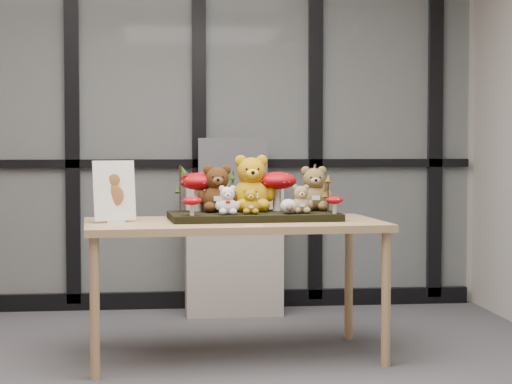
{
  "coord_description": "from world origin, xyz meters",
  "views": [
    {
      "loc": [
        0.12,
        -4.22,
        1.19
      ],
      "look_at": [
        0.68,
        0.84,
        0.93
      ],
      "focal_mm": 65.0,
      "sensor_mm": 36.0,
      "label": 1
    }
  ],
  "objects": [
    {
      "name": "sign_holder",
      "position": [
        -0.09,
        0.85,
        0.92
      ],
      "size": [
        0.23,
        0.13,
        0.34
      ],
      "rotation": [
        0.0,
        0.0,
        0.39
      ],
      "color": "silver",
      "rests_on": "display_table"
    },
    {
      "name": "mushroom_front_right",
      "position": [
        1.12,
        0.81,
        0.86
      ],
      "size": [
        0.1,
        0.1,
        0.11
      ],
      "primitive_type": null,
      "color": "#9B050D",
      "rests_on": "diorama_tray"
    },
    {
      "name": "sprig_dry_mid_right",
      "position": [
        1.11,
        0.95,
        0.91
      ],
      "size": [
        0.05,
        0.05,
        0.21
      ],
      "primitive_type": null,
      "color": "brown",
      "rests_on": "diorama_tray"
    },
    {
      "name": "sprig_green_far_left",
      "position": [
        0.27,
        1.04,
        0.94
      ],
      "size": [
        0.05,
        0.05,
        0.26
      ],
      "primitive_type": null,
      "color": "#0F360C",
      "rests_on": "diorama_tray"
    },
    {
      "name": "diorama_tray",
      "position": [
        0.68,
        0.95,
        0.79
      ],
      "size": [
        0.97,
        0.53,
        0.04
      ],
      "primitive_type": "cube",
      "rotation": [
        0.0,
        0.0,
        0.07
      ],
      "color": "black",
      "rests_on": "display_table"
    },
    {
      "name": "sprig_green_centre",
      "position": [
        0.58,
        1.12,
        0.92
      ],
      "size": [
        0.05,
        0.05,
        0.23
      ],
      "primitive_type": null,
      "color": "#0F360C",
      "rests_on": "diorama_tray"
    },
    {
      "name": "cabinet",
      "position": [
        0.68,
        2.24,
        0.44
      ],
      "size": [
        0.67,
        0.39,
        0.89
      ],
      "primitive_type": "cube",
      "color": "gray",
      "rests_on": "floor"
    },
    {
      "name": "glass_partition",
      "position": [
        -0.0,
        2.47,
        1.42
      ],
      "size": [
        4.9,
        0.06,
        2.78
      ],
      "color": "#2D383F",
      "rests_on": "floor"
    },
    {
      "name": "label_card",
      "position": [
        0.64,
        0.55,
        0.77
      ],
      "size": [
        0.09,
        0.03,
        0.0
      ],
      "primitive_type": "cube",
      "color": "white",
      "rests_on": "display_table"
    },
    {
      "name": "room_shell",
      "position": [
        0.0,
        0.0,
        1.68
      ],
      "size": [
        5.0,
        5.0,
        5.0
      ],
      "color": "#AAA8A1",
      "rests_on": "floor"
    },
    {
      "name": "mushroom_back_left",
      "position": [
        0.38,
        1.08,
        0.93
      ],
      "size": [
        0.22,
        0.22,
        0.25
      ],
      "primitive_type": null,
      "color": "#9B050D",
      "rests_on": "diorama_tray"
    },
    {
      "name": "bear_white_bow",
      "position": [
        0.52,
        0.8,
        0.89
      ],
      "size": [
        0.14,
        0.13,
        0.18
      ],
      "primitive_type": null,
      "rotation": [
        0.0,
        0.0,
        0.07
      ],
      "color": "silver",
      "rests_on": "diorama_tray"
    },
    {
      "name": "bear_brown_medium",
      "position": [
        0.48,
        1.01,
        0.95
      ],
      "size": [
        0.24,
        0.22,
        0.29
      ],
      "primitive_type": null,
      "rotation": [
        0.0,
        0.0,
        0.07
      ],
      "color": "#41230E",
      "rests_on": "diorama_tray"
    },
    {
      "name": "sprig_green_mid_left",
      "position": [
        0.41,
        1.1,
        0.91
      ],
      "size": [
        0.05,
        0.05,
        0.22
      ],
      "primitive_type": null,
      "color": "#0F360C",
      "rests_on": "diorama_tray"
    },
    {
      "name": "mushroom_back_right",
      "position": [
        0.83,
        1.07,
        0.93
      ],
      "size": [
        0.22,
        0.22,
        0.25
      ],
      "primitive_type": null,
      "color": "#9B050D",
      "rests_on": "diorama_tray"
    },
    {
      "name": "plush_cream_hedgehog",
      "position": [
        0.86,
        0.83,
        0.85
      ],
      "size": [
        0.07,
        0.07,
        0.09
      ],
      "primitive_type": null,
      "rotation": [
        0.0,
        0.0,
        0.07
      ],
      "color": "beige",
      "rests_on": "diorama_tray"
    },
    {
      "name": "monitor",
      "position": [
        0.68,
        2.25,
        1.06
      ],
      "size": [
        0.48,
        0.05,
        0.34
      ],
      "color": "#52545A",
      "rests_on": "cabinet"
    },
    {
      "name": "bear_tan_back",
      "position": [
        1.04,
        1.07,
        0.95
      ],
      "size": [
        0.23,
        0.21,
        0.28
      ],
      "primitive_type": null,
      "rotation": [
        0.0,
        0.0,
        0.07
      ],
      "color": "brown",
      "rests_on": "diorama_tray"
    },
    {
      "name": "bear_beige_small",
      "position": [
        0.94,
        0.86,
        0.89
      ],
      "size": [
        0.14,
        0.13,
        0.18
      ],
      "primitive_type": null,
      "rotation": [
        0.0,
        0.0,
        0.07
      ],
      "color": "#9D8153",
      "rests_on": "diorama_tray"
    },
    {
      "name": "bear_pooh_yellow",
      "position": [
        0.68,
        1.05,
        0.98
      ],
      "size": [
        0.29,
        0.26,
        0.35
      ],
      "primitive_type": null,
      "rotation": [
        0.0,
        0.0,
        0.07
      ],
      "color": "#C98F0D",
      "rests_on": "diorama_tray"
    },
    {
      "name": "display_table",
      "position": [
        0.56,
        0.88,
        0.7
      ],
      "size": [
        1.68,
        0.93,
        0.76
      ],
      "rotation": [
        0.0,
        0.0,
        0.07
      ],
      "color": "tan",
      "rests_on": "floor"
    },
    {
      "name": "sprig_dry_far_right",
      "position": [
        1.06,
        1.07,
        0.94
      ],
      "size": [
        0.05,
        0.05,
        0.27
      ],
      "primitive_type": null,
      "color": "brown",
      "rests_on": "diorama_tray"
    },
    {
      "name": "mushroom_front_left",
      "position": [
        0.33,
        0.75,
        0.86
      ],
      "size": [
        0.1,
        0.1,
        0.11
      ],
      "primitive_type": null,
      "color": "#9B050D",
      "rests_on": "diorama_tray"
    },
    {
      "name": "bear_small_yellow",
      "position": [
        0.65,
        0.84,
        0.88
      ],
      "size": [
        0.13,
        0.12,
        0.16
      ],
      "primitive_type": null,
      "rotation": [
        0.0,
        0.0,
        0.07
      ],
      "color": "#A8780C",
      "rests_on": "diorama_tray"
    }
  ]
}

